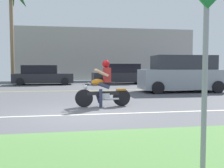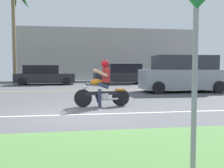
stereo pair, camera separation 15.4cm
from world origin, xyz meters
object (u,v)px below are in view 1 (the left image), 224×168
(motorcyclist, at_px, (104,87))
(parked_car_2, at_px, (121,74))
(parked_car_1, at_px, (43,75))
(suv_nearby, at_px, (182,74))
(street_sign, at_px, (206,48))
(parked_car_3, at_px, (193,75))

(motorcyclist, xyz_separation_m, parked_car_2, (3.03, 11.69, 0.06))
(motorcyclist, relative_size, parked_car_1, 0.43)
(suv_nearby, xyz_separation_m, street_sign, (-4.75, -10.94, 0.65))
(motorcyclist, relative_size, street_sign, 0.73)
(motorcyclist, bearing_deg, parked_car_1, 104.66)
(motorcyclist, bearing_deg, suv_nearby, 42.35)
(parked_car_2, xyz_separation_m, parked_car_3, (5.99, -0.41, -0.03))
(parked_car_1, bearing_deg, motorcyclist, -75.34)
(parked_car_1, height_order, street_sign, street_sign)
(motorcyclist, xyz_separation_m, parked_car_3, (9.02, 11.29, 0.03))
(suv_nearby, xyz_separation_m, parked_car_1, (-8.08, 7.24, -0.27))
(street_sign, bearing_deg, suv_nearby, 66.54)
(parked_car_2, height_order, parked_car_3, parked_car_2)
(parked_car_1, relative_size, parked_car_2, 1.02)
(street_sign, bearing_deg, parked_car_3, 63.61)
(motorcyclist, xyz_separation_m, suv_nearby, (4.99, 4.55, 0.28))
(motorcyclist, relative_size, parked_car_3, 0.46)
(parked_car_1, relative_size, parked_car_3, 1.07)
(suv_nearby, distance_m, parked_car_2, 7.41)
(parked_car_3, bearing_deg, parked_car_1, 177.61)
(motorcyclist, bearing_deg, parked_car_3, 51.38)
(parked_car_1, bearing_deg, suv_nearby, -41.89)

